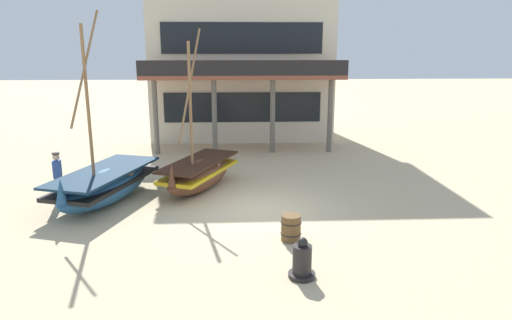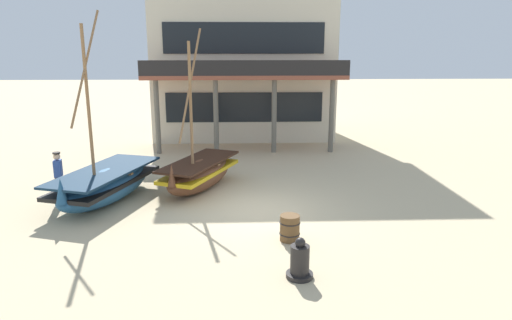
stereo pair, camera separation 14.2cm
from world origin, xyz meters
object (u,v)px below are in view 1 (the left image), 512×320
object	(u,v)px
fishing_boat_near_left	(105,184)
capstan_winch	(302,262)
harbor_building_main	(241,40)
fishing_boat_centre_large	(199,173)
wooden_barrel	(291,228)
fisherman_by_hull	(58,178)

from	to	relation	value
fishing_boat_near_left	capstan_winch	size ratio (longest dim) A/B	6.46
harbor_building_main	fishing_boat_near_left	bearing A→B (deg)	-111.03
fishing_boat_centre_large	harbor_building_main	xyz separation A→B (m)	(1.75, 11.14, 4.80)
fishing_boat_centre_large	capstan_winch	world-z (taller)	fishing_boat_centre_large
wooden_barrel	capstan_winch	bearing A→B (deg)	-90.12
capstan_winch	harbor_building_main	bearing A→B (deg)	93.16
capstan_winch	wooden_barrel	xyz separation A→B (m)	(0.00, 2.01, -0.02)
fisherman_by_hull	wooden_barrel	world-z (taller)	fisherman_by_hull
fishing_boat_near_left	wooden_barrel	distance (m)	6.68
fishing_boat_near_left	fisherman_by_hull	size ratio (longest dim) A/B	3.62
harbor_building_main	fishing_boat_centre_large	bearing A→B (deg)	-98.91
fishing_boat_near_left	wooden_barrel	xyz separation A→B (m)	(5.74, -3.41, -0.25)
fishing_boat_centre_large	fisherman_by_hull	bearing A→B (deg)	-164.92
fishing_boat_centre_large	harbor_building_main	bearing A→B (deg)	81.09
fishing_boat_near_left	harbor_building_main	distance (m)	14.08
fishing_boat_centre_large	capstan_winch	bearing A→B (deg)	-67.66
fishing_boat_centre_large	fisherman_by_hull	xyz separation A→B (m)	(-4.49, -1.21, 0.23)
fisherman_by_hull	harbor_building_main	bearing A→B (deg)	63.22
wooden_barrel	harbor_building_main	bearing A→B (deg)	93.58
fishing_boat_centre_large	wooden_barrel	world-z (taller)	fishing_boat_centre_large
fishing_boat_near_left	harbor_building_main	bearing A→B (deg)	68.97
fisherman_by_hull	harbor_building_main	xyz separation A→B (m)	(6.23, 12.35, 4.56)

